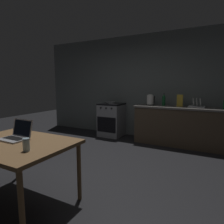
{
  "coord_description": "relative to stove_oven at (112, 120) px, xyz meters",
  "views": [
    {
      "loc": [
        1.81,
        -2.34,
        1.38
      ],
      "look_at": [
        0.09,
        0.93,
        0.86
      ],
      "focal_mm": 30.87,
      "sensor_mm": 36.0,
      "label": 1
    }
  ],
  "objects": [
    {
      "name": "ground_plane",
      "position": [
        0.6,
        -2.24,
        -0.45
      ],
      "size": [
        12.0,
        12.0,
        0.0
      ],
      "primitive_type": "plane",
      "color": "black"
    },
    {
      "name": "back_wall",
      "position": [
        0.9,
        0.35,
        0.89
      ],
      "size": [
        6.4,
        0.1,
        2.67
      ],
      "primitive_type": "cube",
      "color": "slate",
      "rests_on": "ground_plane"
    },
    {
      "name": "kitchen_counter",
      "position": [
        1.83,
        0.0,
        0.0
      ],
      "size": [
        2.16,
        0.64,
        0.89
      ],
      "color": "#4C3D2D",
      "rests_on": "ground_plane"
    },
    {
      "name": "stove_oven",
      "position": [
        0.0,
        0.0,
        0.0
      ],
      "size": [
        0.6,
        0.62,
        0.89
      ],
      "color": "gray",
      "rests_on": "ground_plane"
    },
    {
      "name": "dining_table",
      "position": [
        0.47,
        -3.22,
        0.23
      ],
      "size": [
        1.27,
        0.91,
        0.75
      ],
      "color": "brown",
      "rests_on": "ground_plane"
    },
    {
      "name": "laptop",
      "position": [
        0.38,
        -3.14,
        0.35
      ],
      "size": [
        0.32,
        0.27,
        0.22
      ],
      "rotation": [
        0.0,
        0.0,
        0.24
      ],
      "color": "#99999E",
      "rests_on": "dining_table"
    },
    {
      "name": "electric_kettle",
      "position": [
        1.07,
        0.0,
        0.57
      ],
      "size": [
        0.19,
        0.17,
        0.26
      ],
      "color": "black",
      "rests_on": "kitchen_counter"
    },
    {
      "name": "frying_pan",
      "position": [
        -0.02,
        -0.03,
        0.47
      ],
      "size": [
        0.26,
        0.44,
        0.05
      ],
      "color": "gray",
      "rests_on": "stove_oven"
    },
    {
      "name": "drinking_glass",
      "position": [
        0.84,
        -3.37,
        0.36
      ],
      "size": [
        0.07,
        0.07,
        0.13
      ],
      "color": "#99B7C6",
      "rests_on": "dining_table"
    },
    {
      "name": "cereal_box",
      "position": [
        1.75,
        0.02,
        0.58
      ],
      "size": [
        0.13,
        0.05,
        0.27
      ],
      "color": "gold",
      "rests_on": "kitchen_counter"
    },
    {
      "name": "dish_rack",
      "position": [
        2.11,
        0.0,
        0.49
      ],
      "size": [
        0.34,
        0.26,
        0.21
      ],
      "color": "silver",
      "rests_on": "kitchen_counter"
    },
    {
      "name": "bottle_b",
      "position": [
        1.37,
        0.08,
        0.58
      ],
      "size": [
        0.08,
        0.08,
        0.29
      ],
      "color": "#19592D",
      "rests_on": "kitchen_counter"
    }
  ]
}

